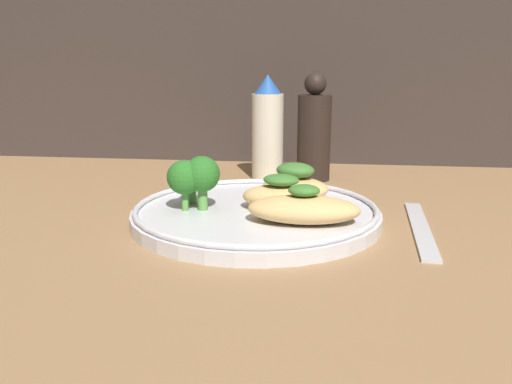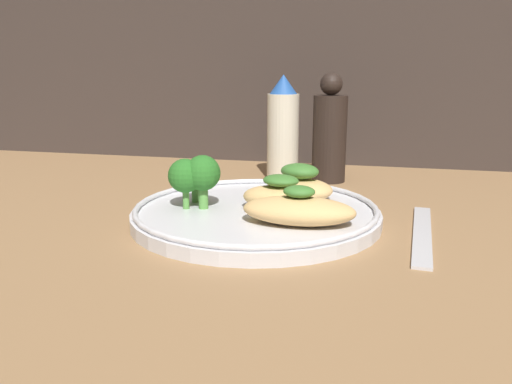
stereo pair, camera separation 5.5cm
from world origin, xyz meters
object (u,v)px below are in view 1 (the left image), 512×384
(sauce_bottle, at_px, (268,130))
(pepper_grinder, at_px, (314,133))
(broccoli_bunch, at_px, (194,177))
(plate, at_px, (256,213))

(sauce_bottle, xyz_separation_m, pepper_grinder, (0.07, 0.00, -0.00))
(broccoli_bunch, xyz_separation_m, sauce_bottle, (0.06, 0.24, 0.03))
(broccoli_bunch, relative_size, sauce_bottle, 0.40)
(sauce_bottle, bearing_deg, pepper_grinder, 0.00)
(broccoli_bunch, distance_m, pepper_grinder, 0.27)
(broccoli_bunch, height_order, sauce_bottle, sauce_bottle)
(plate, relative_size, sauce_bottle, 1.74)
(sauce_bottle, bearing_deg, broccoli_bunch, -103.21)
(plate, height_order, sauce_bottle, sauce_bottle)
(plate, height_order, pepper_grinder, pepper_grinder)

